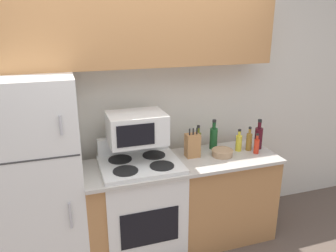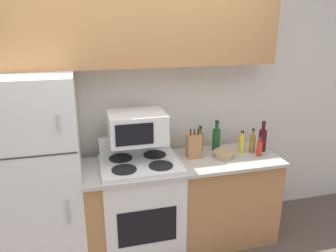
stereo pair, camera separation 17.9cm
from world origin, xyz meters
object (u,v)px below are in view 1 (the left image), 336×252
object	(u,v)px
bottle_cooking_spray	(239,142)
bottle_hot_sauce	(257,146)
microwave	(136,128)
stove	(142,207)
bowl	(222,152)
bottle_vinegar	(249,141)
knife_block	(192,145)
bottle_wine_red	(258,137)
refrigerator	(39,179)
bottle_wine_green	(214,137)
bottle_olive_oil	(198,141)

from	to	relation	value
bottle_cooking_spray	bottle_hot_sauce	distance (m)	0.17
microwave	bottle_hot_sauce	distance (m)	1.17
stove	bowl	world-z (taller)	stove
bottle_vinegar	knife_block	bearing A→B (deg)	177.22
stove	bottle_cooking_spray	bearing A→B (deg)	2.59
stove	bottle_wine_red	world-z (taller)	bottle_wine_red
refrigerator	knife_block	xyz separation A→B (m)	(1.35, -0.02, 0.14)
knife_block	bottle_wine_red	distance (m)	0.70
bottle_vinegar	bottle_cooking_spray	world-z (taller)	bottle_vinegar
bottle_wine_red	bottle_vinegar	distance (m)	0.12
refrigerator	bottle_vinegar	xyz separation A→B (m)	(1.94, -0.04, 0.12)
knife_block	bottle_vinegar	bearing A→B (deg)	-2.78
knife_block	bottle_hot_sauce	world-z (taller)	knife_block
bottle_vinegar	bottle_hot_sauce	bearing A→B (deg)	-75.63
bowl	bottle_hot_sauce	distance (m)	0.34
bottle_wine_green	bottle_olive_oil	bearing A→B (deg)	-178.83
bottle_hot_sauce	bottle_cooking_spray	bearing A→B (deg)	137.93
knife_block	bottle_cooking_spray	distance (m)	0.48
refrigerator	bottle_olive_oil	size ratio (longest dim) A/B	6.60
microwave	bottle_cooking_spray	distance (m)	1.03
stove	microwave	bearing A→B (deg)	94.95
bottle_vinegar	bowl	bearing A→B (deg)	-171.44
bottle_wine_green	bottle_olive_oil	distance (m)	0.17
bowl	refrigerator	bearing A→B (deg)	176.78
bowl	bottle_vinegar	size ratio (longest dim) A/B	0.85
stove	microwave	distance (m)	0.74
stove	bottle_olive_oil	world-z (taller)	bottle_olive_oil
knife_block	bottle_hot_sauce	xyz separation A→B (m)	(0.61, -0.12, -0.03)
bottle_wine_red	bottle_wine_green	xyz separation A→B (m)	(-0.43, 0.13, 0.00)
bowl	bottle_wine_red	world-z (taller)	bottle_wine_red
bottle_wine_green	stove	bearing A→B (deg)	-167.60
bottle_vinegar	bottle_cooking_spray	distance (m)	0.10
microwave	bowl	world-z (taller)	microwave
bottle_vinegar	bottle_olive_oil	distance (m)	0.50
bottle_wine_red	bottle_cooking_spray	world-z (taller)	bottle_wine_red
knife_block	refrigerator	bearing A→B (deg)	179.31
bottle_cooking_spray	stove	bearing A→B (deg)	-177.41
bottle_hot_sauce	bottle_wine_green	bearing A→B (deg)	144.24
knife_block	microwave	bearing A→B (deg)	176.81
stove	bottle_hot_sauce	distance (m)	1.23
bowl	bottle_wine_green	bearing A→B (deg)	90.27
bottle_wine_red	bottle_vinegar	world-z (taller)	bottle_wine_red
refrigerator	bottle_vinegar	size ratio (longest dim) A/B	7.15
bowl	bottle_hot_sauce	world-z (taller)	bottle_hot_sauce
bottle_cooking_spray	bottle_hot_sauce	xyz separation A→B (m)	(0.13, -0.11, -0.01)
refrigerator	stove	world-z (taller)	refrigerator
microwave	bottle_wine_red	size ratio (longest dim) A/B	1.65
knife_block	bottle_olive_oil	world-z (taller)	knife_block
bowl	bottle_olive_oil	distance (m)	0.26
stove	bottle_vinegar	xyz separation A→B (m)	(1.10, 0.03, 0.50)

